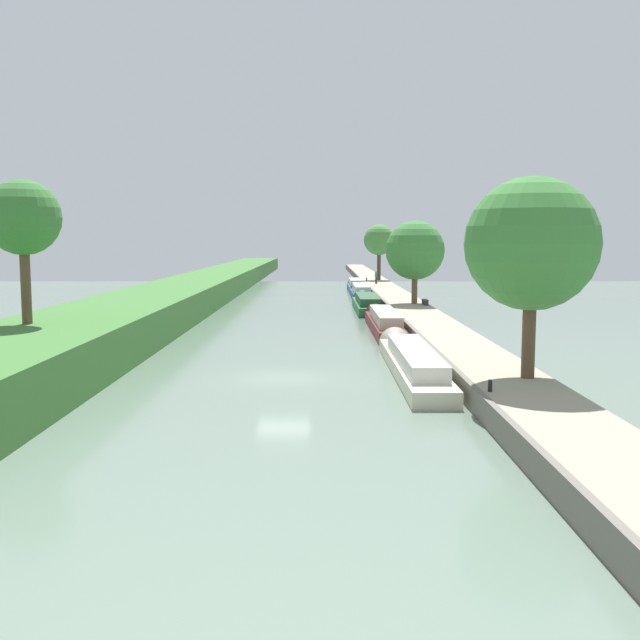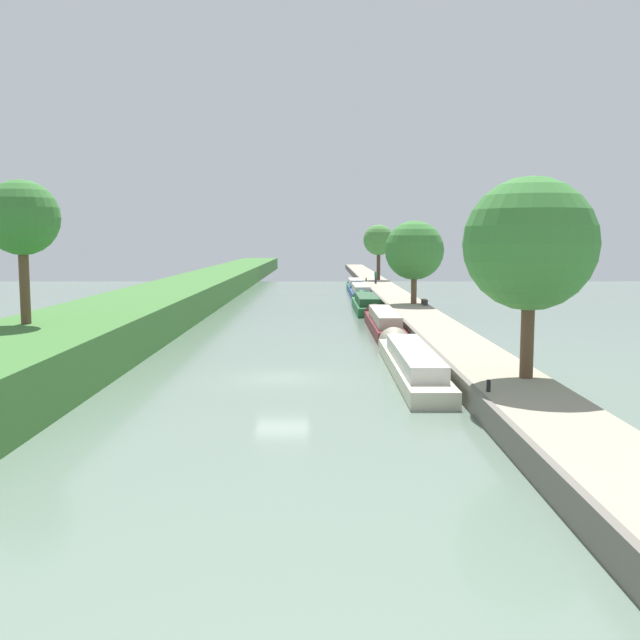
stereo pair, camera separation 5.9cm
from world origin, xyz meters
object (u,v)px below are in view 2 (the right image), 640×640
object	(u,v)px
narrowboat_green	(365,303)
narrowboat_teal	(354,286)
narrowboat_cream	(409,361)
park_bench	(423,301)
person_walking	(375,277)
mooring_bollard_near	(487,386)
mooring_bollard_far	(365,279)
narrowboat_maroon	(382,322)
narrowboat_blue	(359,292)

from	to	relation	value
narrowboat_green	narrowboat_teal	distance (m)	26.15
narrowboat_cream	park_bench	size ratio (longest dim) A/B	10.84
narrowboat_teal	person_walking	world-z (taller)	person_walking
narrowboat_green	mooring_bollard_near	world-z (taller)	narrowboat_green
mooring_bollard_far	park_bench	size ratio (longest dim) A/B	0.30
mooring_bollard_far	narrowboat_cream	bearing A→B (deg)	-91.63
narrowboat_teal	mooring_bollard_far	xyz separation A→B (m)	(1.75, 4.84, 0.54)
narrowboat_green	park_bench	bearing A→B (deg)	-47.59
narrowboat_maroon	narrowboat_teal	distance (m)	41.54
mooring_bollard_near	mooring_bollard_far	xyz separation A→B (m)	(0.00, 72.16, 0.00)
narrowboat_cream	narrowboat_teal	world-z (taller)	narrowboat_teal
narrowboat_blue	mooring_bollard_far	distance (m)	17.23
narrowboat_maroon	narrowboat_green	world-z (taller)	narrowboat_maroon
narrowboat_green	narrowboat_teal	world-z (taller)	narrowboat_teal
narrowboat_green	narrowboat_cream	bearing A→B (deg)	-89.64
narrowboat_cream	narrowboat_teal	distance (m)	58.25
narrowboat_teal	mooring_bollard_near	bearing A→B (deg)	-88.51
narrowboat_blue	narrowboat_teal	distance (m)	12.28
narrowboat_green	person_walking	distance (m)	25.77
narrowboat_green	park_bench	distance (m)	7.09
narrowboat_green	narrowboat_teal	xyz separation A→B (m)	(0.25, 26.15, 0.01)
mooring_bollard_far	mooring_bollard_near	bearing A→B (deg)	-90.00
narrowboat_cream	narrowboat_maroon	distance (m)	16.71
narrowboat_blue	person_walking	distance (m)	12.07
narrowboat_cream	narrowboat_green	xyz separation A→B (m)	(-0.20, 32.10, 0.03)
narrowboat_maroon	mooring_bollard_near	size ratio (longest dim) A/B	33.51
narrowboat_green	person_walking	bearing A→B (deg)	83.55
mooring_bollard_near	mooring_bollard_far	world-z (taller)	same
narrowboat_maroon	mooring_bollard_far	xyz separation A→B (m)	(1.72, 46.38, 0.52)
narrowboat_blue	mooring_bollard_far	xyz separation A→B (m)	(1.78, 17.13, 0.52)
narrowboat_blue	narrowboat_cream	bearing A→B (deg)	-90.03
narrowboat_maroon	person_walking	world-z (taller)	person_walking
narrowboat_green	person_walking	size ratio (longest dim) A/B	8.45
narrowboat_green	narrowboat_teal	bearing A→B (deg)	89.45
narrowboat_teal	park_bench	distance (m)	31.69
mooring_bollard_near	mooring_bollard_far	bearing A→B (deg)	90.00
park_bench	narrowboat_teal	bearing A→B (deg)	98.18
narrowboat_green	narrowboat_maroon	bearing A→B (deg)	-88.95
narrowboat_cream	narrowboat_teal	bearing A→B (deg)	89.95
narrowboat_cream	mooring_bollard_far	bearing A→B (deg)	88.37
narrowboat_green	narrowboat_blue	world-z (taller)	narrowboat_blue
narrowboat_cream	park_bench	xyz separation A→B (m)	(4.56, 26.89, 0.70)
narrowboat_blue	mooring_bollard_near	distance (m)	55.06
narrowboat_teal	mooring_bollard_near	world-z (taller)	narrowboat_teal
narrowboat_green	mooring_bollard_near	bearing A→B (deg)	-87.22
mooring_bollard_near	park_bench	size ratio (longest dim) A/B	0.30
narrowboat_blue	person_walking	world-z (taller)	person_walking
narrowboat_maroon	narrowboat_teal	xyz separation A→B (m)	(-0.03, 41.54, -0.02)
narrowboat_maroon	narrowboat_blue	xyz separation A→B (m)	(-0.06, 29.25, -0.00)
narrowboat_cream	narrowboat_blue	xyz separation A→B (m)	(0.02, 45.96, 0.06)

